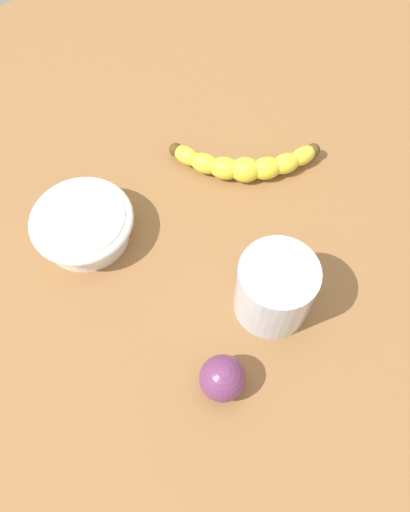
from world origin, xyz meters
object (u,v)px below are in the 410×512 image
object	(u,v)px
banana	(245,164)
smoothie_glass	(275,289)
plum_fruit	(223,378)
ceramic_bowl	(83,225)

from	to	relation	value
banana	smoothie_glass	world-z (taller)	smoothie_glass
banana	smoothie_glass	size ratio (longest dim) A/B	1.91
banana	smoothie_glass	xyz separation A→B (cm)	(11.87, 18.34, 2.86)
plum_fruit	banana	bearing A→B (deg)	-136.54
ceramic_bowl	plum_fruit	bearing A→B (deg)	91.98
smoothie_glass	ceramic_bowl	size ratio (longest dim) A/B	0.69
banana	plum_fruit	distance (cm)	32.28
plum_fruit	smoothie_glass	bearing A→B (deg)	-161.56
banana	smoothie_glass	distance (cm)	22.03
smoothie_glass	plum_fruit	distance (cm)	12.35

